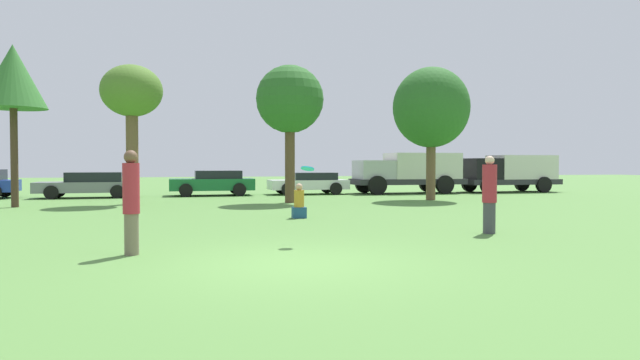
{
  "coord_description": "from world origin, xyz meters",
  "views": [
    {
      "loc": [
        -1.62,
        -8.67,
        1.62
      ],
      "look_at": [
        1.23,
        3.41,
        1.25
      ],
      "focal_mm": 30.85,
      "sensor_mm": 36.0,
      "label": 1
    }
  ],
  "objects_px": {
    "parked_car_green": "(213,182)",
    "delivery_truck_black": "(509,171)",
    "parked_car_white": "(309,183)",
    "person_thrower": "(131,201)",
    "delivery_truck_silver": "(409,171)",
    "frisbee": "(308,169)",
    "tree_1": "(132,95)",
    "parked_car_grey": "(90,184)",
    "tree_2": "(290,101)",
    "tree_3": "(431,108)",
    "person_catcher": "(489,194)",
    "tree_0": "(13,78)",
    "bystander_sitting": "(299,204)"
  },
  "relations": [
    {
      "from": "parked_car_grey",
      "to": "delivery_truck_silver",
      "type": "xyz_separation_m",
      "value": [
        16.3,
        0.22,
        0.6
      ]
    },
    {
      "from": "tree_3",
      "to": "parked_car_grey",
      "type": "xyz_separation_m",
      "value": [
        -15.09,
        5.16,
        -3.44
      ]
    },
    {
      "from": "tree_0",
      "to": "parked_car_green",
      "type": "height_order",
      "value": "tree_0"
    },
    {
      "from": "bystander_sitting",
      "to": "parked_car_green",
      "type": "relative_size",
      "value": 0.24
    },
    {
      "from": "tree_2",
      "to": "delivery_truck_silver",
      "type": "bearing_deg",
      "value": 36.56
    },
    {
      "from": "parked_car_green",
      "to": "frisbee",
      "type": "bearing_deg",
      "value": 92.47
    },
    {
      "from": "person_catcher",
      "to": "parked_car_white",
      "type": "relative_size",
      "value": 0.43
    },
    {
      "from": "delivery_truck_silver",
      "to": "frisbee",
      "type": "bearing_deg",
      "value": 60.18
    },
    {
      "from": "parked_car_green",
      "to": "parked_car_white",
      "type": "bearing_deg",
      "value": 178.61
    },
    {
      "from": "person_catcher",
      "to": "bystander_sitting",
      "type": "height_order",
      "value": "person_catcher"
    },
    {
      "from": "parked_car_grey",
      "to": "delivery_truck_black",
      "type": "bearing_deg",
      "value": 179.01
    },
    {
      "from": "frisbee",
      "to": "bystander_sitting",
      "type": "height_order",
      "value": "frisbee"
    },
    {
      "from": "delivery_truck_silver",
      "to": "tree_0",
      "type": "bearing_deg",
      "value": 16.15
    },
    {
      "from": "person_catcher",
      "to": "parked_car_grey",
      "type": "distance_m",
      "value": 19.97
    },
    {
      "from": "person_catcher",
      "to": "tree_0",
      "type": "height_order",
      "value": "tree_0"
    },
    {
      "from": "tree_0",
      "to": "delivery_truck_black",
      "type": "relative_size",
      "value": 1.07
    },
    {
      "from": "parked_car_green",
      "to": "delivery_truck_black",
      "type": "relative_size",
      "value": 0.75
    },
    {
      "from": "person_catcher",
      "to": "tree_2",
      "type": "xyz_separation_m",
      "value": [
        -2.72,
        10.96,
        3.3
      ]
    },
    {
      "from": "person_thrower",
      "to": "tree_0",
      "type": "height_order",
      "value": "tree_0"
    },
    {
      "from": "tree_3",
      "to": "parked_car_white",
      "type": "bearing_deg",
      "value": 127.17
    },
    {
      "from": "person_thrower",
      "to": "frisbee",
      "type": "distance_m",
      "value": 3.42
    },
    {
      "from": "person_catcher",
      "to": "parked_car_grey",
      "type": "xyz_separation_m",
      "value": [
        -11.39,
        16.4,
        -0.27
      ]
    },
    {
      "from": "tree_3",
      "to": "delivery_truck_silver",
      "type": "relative_size",
      "value": 0.95
    },
    {
      "from": "tree_2",
      "to": "person_catcher",
      "type": "bearing_deg",
      "value": -76.05
    },
    {
      "from": "person_thrower",
      "to": "delivery_truck_silver",
      "type": "relative_size",
      "value": 0.3
    },
    {
      "from": "person_thrower",
      "to": "parked_car_green",
      "type": "xyz_separation_m",
      "value": [
        2.15,
        18.17,
        -0.29
      ]
    },
    {
      "from": "bystander_sitting",
      "to": "tree_0",
      "type": "distance_m",
      "value": 12.23
    },
    {
      "from": "person_catcher",
      "to": "tree_0",
      "type": "distance_m",
      "value": 17.48
    },
    {
      "from": "parked_car_white",
      "to": "delivery_truck_black",
      "type": "height_order",
      "value": "delivery_truck_black"
    },
    {
      "from": "delivery_truck_silver",
      "to": "delivery_truck_black",
      "type": "xyz_separation_m",
      "value": [
        6.07,
        -0.07,
        -0.04
      ]
    },
    {
      "from": "tree_1",
      "to": "tree_3",
      "type": "xyz_separation_m",
      "value": [
        12.69,
        -0.38,
        -0.26
      ]
    },
    {
      "from": "bystander_sitting",
      "to": "delivery_truck_silver",
      "type": "distance_m",
      "value": 14.77
    },
    {
      "from": "person_catcher",
      "to": "tree_1",
      "type": "height_order",
      "value": "tree_1"
    },
    {
      "from": "frisbee",
      "to": "delivery_truck_black",
      "type": "height_order",
      "value": "delivery_truck_black"
    },
    {
      "from": "tree_1",
      "to": "parked_car_grey",
      "type": "height_order",
      "value": "tree_1"
    },
    {
      "from": "frisbee",
      "to": "tree_2",
      "type": "relative_size",
      "value": 0.05
    },
    {
      "from": "bystander_sitting",
      "to": "parked_car_white",
      "type": "bearing_deg",
      "value": 76.45
    },
    {
      "from": "parked_car_grey",
      "to": "delivery_truck_silver",
      "type": "height_order",
      "value": "delivery_truck_silver"
    },
    {
      "from": "person_catcher",
      "to": "parked_car_green",
      "type": "distance_m",
      "value": 17.83
    },
    {
      "from": "tree_3",
      "to": "tree_2",
      "type": "bearing_deg",
      "value": -177.53
    },
    {
      "from": "bystander_sitting",
      "to": "delivery_truck_silver",
      "type": "relative_size",
      "value": 0.17
    },
    {
      "from": "tree_2",
      "to": "delivery_truck_silver",
      "type": "relative_size",
      "value": 0.92
    },
    {
      "from": "parked_car_green",
      "to": "delivery_truck_silver",
      "type": "xyz_separation_m",
      "value": [
        10.52,
        -0.31,
        0.56
      ]
    },
    {
      "from": "frisbee",
      "to": "delivery_truck_black",
      "type": "distance_m",
      "value": 23.08
    },
    {
      "from": "parked_car_grey",
      "to": "parked_car_green",
      "type": "relative_size",
      "value": 1.09
    },
    {
      "from": "parked_car_green",
      "to": "person_thrower",
      "type": "bearing_deg",
      "value": 81.91
    },
    {
      "from": "person_thrower",
      "to": "bystander_sitting",
      "type": "bearing_deg",
      "value": 45.25
    },
    {
      "from": "tree_3",
      "to": "bystander_sitting",
      "type": "bearing_deg",
      "value": -137.53
    },
    {
      "from": "parked_car_grey",
      "to": "parked_car_white",
      "type": "xyz_separation_m",
      "value": [
        10.78,
        0.52,
        -0.02
      ]
    },
    {
      "from": "tree_2",
      "to": "tree_3",
      "type": "bearing_deg",
      "value": 2.47
    }
  ]
}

